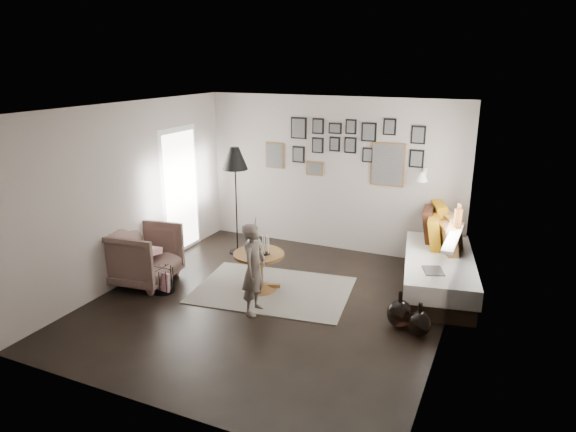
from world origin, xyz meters
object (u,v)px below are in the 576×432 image
at_px(floor_lamp, 235,162).
at_px(demijohn_large, 399,313).
at_px(daybed, 440,265).
at_px(pedestal_table, 259,273).
at_px(demijohn_small, 419,323).
at_px(child, 254,269).
at_px(magazine_basket, 163,280).
at_px(vase, 254,241).
at_px(armchair, 142,255).

bearing_deg(floor_lamp, demijohn_large, -24.49).
xyz_separation_m(daybed, demijohn_large, (-0.27, -1.40, -0.16)).
height_order(pedestal_table, demijohn_large, pedestal_table).
height_order(demijohn_small, child, child).
distance_m(magazine_basket, demijohn_small, 3.54).
bearing_deg(vase, daybed, 25.61).
distance_m(vase, demijohn_small, 2.49).
height_order(pedestal_table, demijohn_small, pedestal_table).
distance_m(pedestal_table, demijohn_small, 2.34).
xyz_separation_m(vase, magazine_basket, (-1.13, -0.63, -0.54)).
distance_m(floor_lamp, child, 2.39).
distance_m(pedestal_table, magazine_basket, 1.36).
height_order(armchair, magazine_basket, armchair).
bearing_deg(floor_lamp, child, -54.60).
height_order(demijohn_large, child, child).
xyz_separation_m(armchair, floor_lamp, (0.66, 1.63, 1.13)).
xyz_separation_m(floor_lamp, demijohn_small, (3.34, -1.52, -1.40)).
relative_size(pedestal_table, vase, 1.40).
distance_m(vase, floor_lamp, 1.71).
distance_m(armchair, floor_lamp, 2.09).
bearing_deg(demijohn_large, pedestal_table, 173.60).
bearing_deg(demijohn_large, armchair, -176.50).
distance_m(daybed, child, 2.75).
relative_size(vase, child, 0.43).
height_order(floor_lamp, demijohn_large, floor_lamp).
height_order(demijohn_large, demijohn_small, demijohn_large).
distance_m(demijohn_small, child, 2.13).
distance_m(armchair, demijohn_large, 3.75).
relative_size(vase, floor_lamp, 0.28).
bearing_deg(pedestal_table, demijohn_large, -6.40).
height_order(magazine_basket, demijohn_small, demijohn_small).
xyz_separation_m(pedestal_table, demijohn_large, (2.05, -0.23, -0.08)).
bearing_deg(daybed, armchair, -168.38).
bearing_deg(demijohn_small, magazine_basket, -175.80).
distance_m(floor_lamp, demijohn_large, 3.65).
bearing_deg(vase, armchair, -163.39).
relative_size(magazine_basket, demijohn_small, 0.85).
height_order(floor_lamp, magazine_basket, floor_lamp).
bearing_deg(magazine_basket, child, -0.37).
bearing_deg(magazine_basket, armchair, 162.27).
xyz_separation_m(demijohn_large, child, (-1.80, -0.39, 0.42)).
relative_size(armchair, floor_lamp, 0.52).
bearing_deg(child, vase, 24.06).
bearing_deg(demijohn_small, pedestal_table, 171.40).
xyz_separation_m(pedestal_table, vase, (-0.08, 0.02, 0.46)).
xyz_separation_m(demijohn_small, child, (-2.07, -0.27, 0.44)).
height_order(vase, demijohn_small, vase).
distance_m(demijohn_large, child, 1.89).
xyz_separation_m(magazine_basket, demijohn_large, (3.26, 0.38, 0.00)).
xyz_separation_m(daybed, armchair, (-4.00, -1.63, 0.09)).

